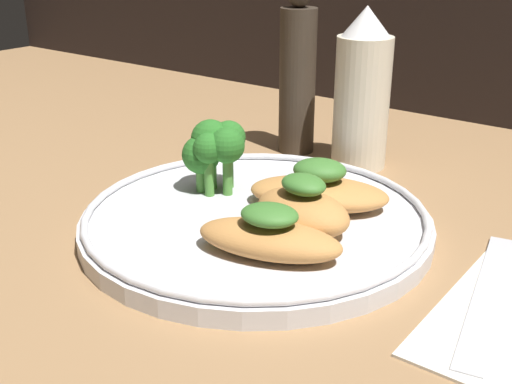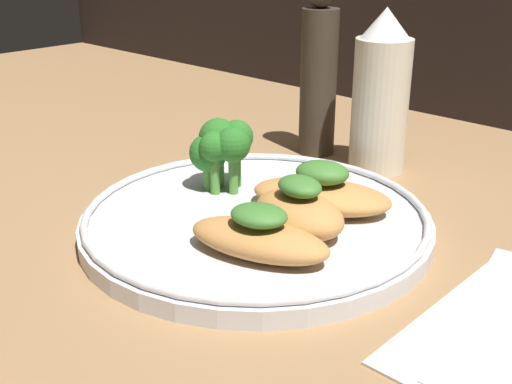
% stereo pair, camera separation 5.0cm
% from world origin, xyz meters
% --- Properties ---
extents(ground_plane, '(1.80, 1.80, 0.01)m').
position_xyz_m(ground_plane, '(0.00, 0.00, -0.01)').
color(ground_plane, '#936D47').
extents(plate, '(0.28, 0.28, 0.02)m').
position_xyz_m(plate, '(0.00, 0.00, 0.01)').
color(plate, silver).
rests_on(plate, ground_plane).
extents(grilled_meat_front, '(0.11, 0.07, 0.04)m').
position_xyz_m(grilled_meat_front, '(0.05, -0.05, 0.03)').
color(grilled_meat_front, '#BC7F42').
rests_on(grilled_meat_front, plate).
extents(grilled_meat_middle, '(0.09, 0.07, 0.04)m').
position_xyz_m(grilled_meat_middle, '(0.04, 0.00, 0.03)').
color(grilled_meat_middle, '#BC7F42').
rests_on(grilled_meat_middle, plate).
extents(grilled_meat_back, '(0.13, 0.10, 0.04)m').
position_xyz_m(grilled_meat_back, '(0.03, 0.04, 0.03)').
color(grilled_meat_back, '#BC7F42').
rests_on(grilled_meat_back, plate).
extents(broccoli_bunch, '(0.05, 0.05, 0.06)m').
position_xyz_m(broccoli_bunch, '(-0.06, 0.02, 0.05)').
color(broccoli_bunch, '#4C8E38').
rests_on(broccoli_bunch, plate).
extents(sauce_bottle, '(0.06, 0.06, 0.16)m').
position_xyz_m(sauce_bottle, '(-0.01, 0.19, 0.08)').
color(sauce_bottle, beige).
rests_on(sauce_bottle, ground_plane).
extents(pepper_grinder, '(0.04, 0.04, 0.18)m').
position_xyz_m(pepper_grinder, '(-0.09, 0.19, 0.08)').
color(pepper_grinder, '#382D23').
rests_on(pepper_grinder, ground_plane).
extents(fork, '(0.05, 0.18, 0.01)m').
position_xyz_m(fork, '(0.18, 0.01, 0.00)').
color(fork, silver).
rests_on(fork, ground_plane).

